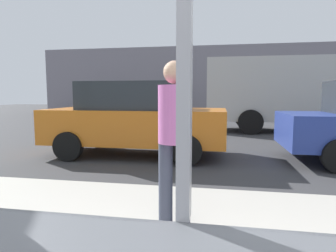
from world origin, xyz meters
The scene contains 6 objects.
ground_plane centered at (0.00, 8.00, 0.00)m, with size 60.00×60.00×0.00m, color #38383A.
sidewalk_strip centered at (0.00, 1.60, 0.06)m, with size 16.00×2.80×0.13m, color #B2ADA3.
building_facade_far centered at (0.00, 21.57, 2.54)m, with size 28.00×1.20×5.08m, color gray.
parked_car_orange centered at (-1.82, 5.59, 0.88)m, with size 4.15×1.94×1.72m.
box_truck centered at (2.89, 10.87, 1.55)m, with size 6.69×2.44×2.80m.
pedestrian centered at (-0.30, 1.79, 1.06)m, with size 0.32×0.32×1.63m.
Camera 1 is at (0.12, -0.95, 1.43)m, focal length 30.77 mm.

